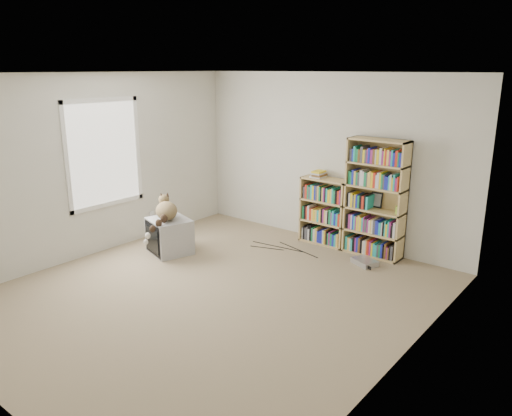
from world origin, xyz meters
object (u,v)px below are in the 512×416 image
Objects in this scene: crt_tv at (170,236)px; bookcase_short at (325,213)px; cat at (164,214)px; bookcase_tall at (376,201)px; dvd_player at (365,262)px.

bookcase_short reaches higher than crt_tv.
cat reaches higher than crt_tv.
bookcase_tall reaches higher than cat.
bookcase_short is at bearing 66.78° from crt_tv.
crt_tv is 2.93m from bookcase_tall.
cat is 0.45× the size of bookcase_tall.
cat reaches higher than dvd_player.
bookcase_tall is 1.65× the size of bookcase_short.
crt_tv is at bearing -142.96° from bookcase_tall.
bookcase_tall is at bearing 0.01° from bookcase_short.
dvd_player is at bearing -77.69° from bookcase_tall.
bookcase_short is (-0.79, -0.00, -0.32)m from bookcase_tall.
crt_tv is 0.35m from cat.
bookcase_short is at bearing 178.54° from dvd_player.
bookcase_tall is (2.32, 1.81, 0.20)m from cat.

